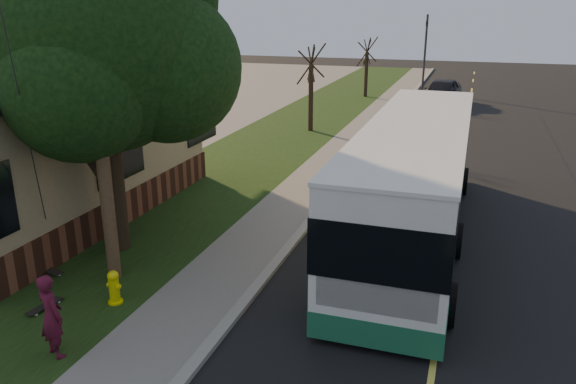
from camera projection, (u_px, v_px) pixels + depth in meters
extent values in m
plane|color=black|center=(228.00, 326.00, 11.19)|extent=(120.00, 120.00, 0.00)
cube|color=black|center=(457.00, 194.00, 19.00)|extent=(8.00, 80.00, 0.01)
cube|color=gray|center=(342.00, 182.00, 20.18)|extent=(0.25, 80.00, 0.12)
cube|color=slate|center=(315.00, 180.00, 20.48)|extent=(2.00, 80.00, 0.08)
cube|color=black|center=(227.00, 171.00, 21.53)|extent=(5.00, 80.00, 0.07)
cube|color=slate|center=(18.00, 151.00, 24.52)|extent=(15.00, 80.00, 0.04)
cylinder|color=yellow|center=(114.00, 291.00, 11.86)|extent=(0.22, 0.22, 0.55)
sphere|color=yellow|center=(113.00, 276.00, 11.75)|extent=(0.24, 0.24, 0.24)
cylinder|color=yellow|center=(114.00, 285.00, 11.82)|extent=(0.30, 0.10, 0.10)
cylinder|color=yellow|center=(114.00, 285.00, 11.82)|extent=(0.10, 0.18, 0.10)
cylinder|color=yellow|center=(116.00, 301.00, 11.94)|extent=(0.32, 0.32, 0.04)
cylinder|color=#473321|center=(94.00, 82.00, 11.63)|extent=(0.30, 0.30, 9.00)
cylinder|color=#2D2D30|center=(26.00, 126.00, 11.15)|extent=(2.52, 3.21, 7.60)
cylinder|color=black|center=(112.00, 174.00, 14.04)|extent=(0.56, 0.56, 4.00)
sphere|color=black|center=(99.00, 42.00, 13.03)|extent=(5.20, 5.20, 5.20)
sphere|color=black|center=(167.00, 68.00, 13.34)|extent=(3.60, 3.60, 3.60)
sphere|color=black|center=(46.00, 55.00, 13.12)|extent=(3.80, 3.80, 3.80)
sphere|color=black|center=(78.00, 89.00, 12.05)|extent=(3.20, 3.20, 3.20)
sphere|color=black|center=(111.00, 22.00, 14.34)|extent=(3.40, 3.40, 3.40)
cylinder|color=black|center=(311.00, 98.00, 27.90)|extent=(0.24, 0.24, 3.30)
cylinder|color=black|center=(311.00, 64.00, 27.38)|extent=(1.38, 0.57, 2.01)
cylinder|color=black|center=(311.00, 64.00, 27.38)|extent=(0.74, 1.21, 1.58)
cylinder|color=black|center=(311.00, 64.00, 27.38)|extent=(0.65, 1.05, 1.95)
cylinder|color=black|center=(311.00, 64.00, 27.38)|extent=(1.28, 0.53, 1.33)
cylinder|color=black|center=(311.00, 64.00, 27.38)|extent=(0.75, 1.21, 1.70)
cylinder|color=black|center=(366.00, 74.00, 38.60)|extent=(0.24, 0.24, 3.03)
cylinder|color=black|center=(367.00, 52.00, 38.13)|extent=(1.38, 0.57, 2.01)
cylinder|color=black|center=(367.00, 52.00, 38.13)|extent=(0.74, 1.21, 1.58)
cylinder|color=black|center=(367.00, 52.00, 38.13)|extent=(0.65, 1.05, 1.95)
cylinder|color=black|center=(367.00, 52.00, 38.13)|extent=(1.28, 0.53, 1.33)
cylinder|color=black|center=(367.00, 52.00, 38.13)|extent=(0.75, 1.21, 1.70)
cylinder|color=#2D2D30|center=(425.00, 54.00, 40.79)|extent=(0.16, 0.16, 5.50)
imported|color=black|center=(427.00, 29.00, 40.24)|extent=(0.18, 0.22, 1.10)
cube|color=silver|center=(415.00, 173.00, 14.95)|extent=(2.46, 11.81, 2.66)
cube|color=#1B5F3D|center=(411.00, 222.00, 15.39)|extent=(2.48, 11.83, 0.54)
cube|color=black|center=(415.00, 166.00, 14.89)|extent=(2.50, 11.85, 1.08)
cube|color=black|center=(377.00, 273.00, 9.71)|extent=(2.16, 0.06, 1.57)
cube|color=yellow|center=(381.00, 201.00, 9.30)|extent=(1.57, 0.06, 0.34)
cube|color=#FFF2CC|center=(334.00, 323.00, 10.28)|extent=(0.25, 0.04, 0.15)
cube|color=#FFF2CC|center=(415.00, 338.00, 9.84)|extent=(0.25, 0.04, 0.15)
cube|color=silver|center=(419.00, 124.00, 14.53)|extent=(2.51, 11.86, 0.08)
cylinder|color=black|center=(329.00, 286.00, 11.85)|extent=(0.28, 0.91, 0.91)
cylinder|color=black|center=(449.00, 304.00, 11.12)|extent=(0.28, 0.91, 0.91)
cylinder|color=black|center=(360.00, 229.00, 14.87)|extent=(0.28, 0.91, 0.91)
cylinder|color=black|center=(456.00, 240.00, 14.13)|extent=(0.28, 0.91, 0.91)
cylinder|color=black|center=(390.00, 174.00, 19.65)|extent=(0.28, 0.91, 0.91)
cylinder|color=black|center=(463.00, 181.00, 18.92)|extent=(0.28, 0.91, 0.91)
imported|color=#4B0F22|center=(51.00, 316.00, 9.91)|extent=(0.68, 0.58, 1.59)
cube|color=black|center=(45.00, 306.00, 11.67)|extent=(0.33, 0.84, 0.02)
cylinder|color=silver|center=(33.00, 314.00, 11.44)|extent=(0.19, 0.08, 0.05)
cylinder|color=silver|center=(56.00, 301.00, 11.93)|extent=(0.19, 0.08, 0.05)
cube|color=black|center=(48.00, 269.00, 13.28)|extent=(0.90, 0.44, 0.02)
cylinder|color=silver|center=(57.00, 274.00, 13.13)|extent=(0.10, 0.20, 0.05)
cylinder|color=silver|center=(41.00, 268.00, 13.45)|extent=(0.10, 0.20, 0.05)
cube|color=black|center=(15.00, 221.00, 15.01)|extent=(1.42, 1.16, 1.14)
cube|color=black|center=(11.00, 199.00, 14.82)|extent=(1.47, 1.21, 0.08)
imported|color=black|center=(442.00, 92.00, 35.90)|extent=(2.63, 5.12, 1.67)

